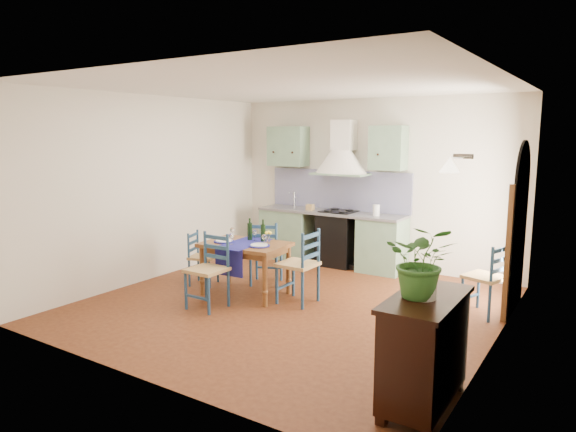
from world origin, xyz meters
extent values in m
plane|color=#451E0E|center=(0.00, 0.00, 0.00)|extent=(5.00, 5.00, 0.00)
cube|color=beige|center=(0.00, 2.50, 1.40)|extent=(5.00, 0.04, 2.80)
cube|color=gray|center=(-1.45, 2.19, 0.44)|extent=(0.90, 0.60, 0.88)
cube|color=gray|center=(0.35, 2.19, 0.44)|extent=(0.70, 0.60, 0.88)
cube|color=black|center=(-0.45, 2.19, 0.44)|extent=(0.60, 0.58, 0.88)
cube|color=slate|center=(-0.60, 2.19, 0.90)|extent=(2.60, 0.64, 0.04)
cube|color=silver|center=(-1.45, 2.19, 0.90)|extent=(0.45, 0.40, 0.03)
cylinder|color=silver|center=(-1.45, 2.37, 1.05)|extent=(0.02, 0.02, 0.26)
cube|color=black|center=(-0.45, 2.19, 0.93)|extent=(0.55, 0.48, 0.02)
cube|color=black|center=(-0.60, 2.24, 0.04)|extent=(2.60, 0.50, 0.08)
cube|color=#090950|center=(-0.60, 2.46, 1.26)|extent=(2.65, 0.05, 0.68)
cube|color=gray|center=(-1.55, 2.32, 2.00)|extent=(0.70, 0.34, 0.70)
cube|color=gray|center=(0.35, 2.32, 2.00)|extent=(0.55, 0.34, 0.70)
cone|color=silver|center=(-0.45, 2.25, 1.75)|extent=(0.96, 0.96, 0.40)
cube|color=silver|center=(-0.45, 2.34, 2.20)|extent=(0.36, 0.30, 0.50)
cube|color=beige|center=(2.50, 0.00, 1.40)|extent=(0.04, 5.00, 2.80)
cube|color=black|center=(2.48, 1.40, 0.82)|extent=(0.03, 1.00, 1.65)
cylinder|color=black|center=(2.48, 1.40, 1.65)|extent=(0.03, 1.00, 1.00)
cube|color=brown|center=(2.46, 0.86, 0.82)|extent=(0.06, 0.06, 1.65)
cube|color=brown|center=(2.46, 1.94, 0.82)|extent=(0.06, 0.06, 1.65)
cube|color=brown|center=(2.47, 1.62, 0.98)|extent=(0.04, 0.55, 1.96)
cylinder|color=silver|center=(2.44, -1.36, 2.05)|extent=(0.15, 0.04, 0.04)
cone|color=#FFEDC6|center=(2.34, -1.36, 1.98)|extent=(0.16, 0.16, 0.12)
cube|color=beige|center=(-2.50, 0.00, 1.40)|extent=(0.04, 5.00, 2.80)
cube|color=silver|center=(0.00, 0.00, 2.80)|extent=(5.00, 5.00, 0.01)
cube|color=brown|center=(-0.78, 0.03, 0.71)|extent=(1.20, 0.84, 0.05)
cube|color=brown|center=(-0.78, 0.03, 0.64)|extent=(1.08, 0.72, 0.08)
cylinder|color=brown|center=(-1.27, -0.32, 0.34)|extent=(0.07, 0.07, 0.68)
cylinder|color=brown|center=(-1.31, 0.31, 0.34)|extent=(0.07, 0.07, 0.68)
cylinder|color=brown|center=(-0.25, -0.25, 0.34)|extent=(0.07, 0.07, 0.68)
cylinder|color=brown|center=(-0.29, 0.38, 0.34)|extent=(0.07, 0.07, 0.68)
cube|color=navy|center=(-0.78, -0.02, 0.73)|extent=(0.49, 0.89, 0.01)
cube|color=navy|center=(-0.75, -0.37, 0.55)|extent=(0.43, 0.04, 0.38)
cylinder|color=navy|center=(-1.06, -0.09, 0.75)|extent=(0.29, 0.29, 0.01)
cylinder|color=white|center=(-1.06, -0.09, 0.76)|extent=(0.23, 0.23, 0.01)
cylinder|color=navy|center=(-0.49, -0.05, 0.75)|extent=(0.29, 0.29, 0.01)
cylinder|color=white|center=(-0.49, -0.05, 0.76)|extent=(0.23, 0.23, 0.01)
cylinder|color=black|center=(-0.84, 0.22, 0.89)|extent=(0.07, 0.07, 0.32)
cylinder|color=black|center=(-0.62, 0.23, 0.89)|extent=(0.07, 0.07, 0.32)
cylinder|color=white|center=(-0.50, 0.19, 0.79)|extent=(0.05, 0.05, 0.10)
sphere|color=yellow|center=(-0.50, 0.19, 0.88)|extent=(0.10, 0.10, 0.10)
cylinder|color=navy|center=(-1.04, -0.88, 0.24)|extent=(0.04, 0.04, 0.49)
cylinder|color=navy|center=(-1.04, -0.50, 0.48)|extent=(0.04, 0.04, 0.96)
cylinder|color=navy|center=(-0.66, -0.89, 0.24)|extent=(0.04, 0.04, 0.49)
cylinder|color=navy|center=(-0.66, -0.50, 0.48)|extent=(0.04, 0.04, 0.96)
cube|color=tan|center=(-0.85, -0.69, 0.51)|extent=(0.45, 0.45, 0.04)
cube|color=navy|center=(-0.85, -0.50, 0.64)|extent=(0.40, 0.03, 0.05)
cube|color=navy|center=(-0.85, -0.50, 0.77)|extent=(0.40, 0.03, 0.05)
cube|color=navy|center=(-0.85, -0.50, 0.89)|extent=(0.40, 0.03, 0.05)
cube|color=navy|center=(-0.85, -0.89, 0.19)|extent=(0.38, 0.03, 0.03)
cylinder|color=navy|center=(-0.74, 0.86, 0.25)|extent=(0.04, 0.04, 0.49)
cylinder|color=navy|center=(-0.59, 0.51, 0.48)|extent=(0.04, 0.04, 0.96)
cylinder|color=navy|center=(-1.09, 0.71, 0.25)|extent=(0.04, 0.04, 0.49)
cylinder|color=navy|center=(-0.94, 0.36, 0.48)|extent=(0.04, 0.04, 0.96)
cube|color=tan|center=(-0.84, 0.61, 0.51)|extent=(0.59, 0.59, 0.04)
cube|color=navy|center=(-0.77, 0.43, 0.64)|extent=(0.38, 0.18, 0.05)
cube|color=navy|center=(-0.77, 0.43, 0.77)|extent=(0.38, 0.18, 0.05)
cube|color=navy|center=(-0.77, 0.43, 0.90)|extent=(0.38, 0.18, 0.05)
cube|color=navy|center=(-0.91, 0.79, 0.19)|extent=(0.37, 0.18, 0.03)
cylinder|color=navy|center=(-1.40, -0.03, 0.20)|extent=(0.03, 0.03, 0.41)
cylinder|color=navy|center=(-1.70, -0.13, 0.40)|extent=(0.03, 0.03, 0.79)
cylinder|color=navy|center=(-1.50, 0.27, 0.20)|extent=(0.03, 0.03, 0.41)
cylinder|color=navy|center=(-1.80, 0.17, 0.40)|extent=(0.03, 0.03, 0.79)
cube|color=tan|center=(-1.60, 0.07, 0.42)|extent=(0.47, 0.47, 0.04)
cube|color=navy|center=(-1.75, 0.02, 0.53)|extent=(0.13, 0.33, 0.04)
cube|color=navy|center=(-1.75, 0.02, 0.64)|extent=(0.13, 0.33, 0.04)
cube|color=navy|center=(-1.75, 0.02, 0.74)|extent=(0.13, 0.33, 0.04)
cube|color=navy|center=(-1.45, 0.12, 0.16)|extent=(0.12, 0.31, 0.02)
cylinder|color=navy|center=(-0.18, 0.32, 0.25)|extent=(0.04, 0.04, 0.51)
cylinder|color=navy|center=(0.22, 0.31, 0.50)|extent=(0.04, 0.04, 0.99)
cylinder|color=navy|center=(-0.18, -0.08, 0.25)|extent=(0.04, 0.04, 0.51)
cylinder|color=navy|center=(0.21, -0.08, 0.50)|extent=(0.04, 0.04, 0.99)
cube|color=tan|center=(0.02, 0.12, 0.52)|extent=(0.47, 0.47, 0.04)
cube|color=navy|center=(0.22, 0.12, 0.66)|extent=(0.04, 0.42, 0.05)
cube|color=navy|center=(0.22, 0.12, 0.79)|extent=(0.04, 0.42, 0.05)
cube|color=navy|center=(0.22, 0.12, 0.93)|extent=(0.04, 0.42, 0.05)
cube|color=navy|center=(-0.18, 0.12, 0.20)|extent=(0.04, 0.40, 0.03)
cylinder|color=navy|center=(2.08, 1.19, 0.23)|extent=(0.04, 0.04, 0.47)
cylinder|color=navy|center=(2.43, 1.08, 0.46)|extent=(0.04, 0.04, 0.92)
cylinder|color=navy|center=(1.97, 0.85, 0.23)|extent=(0.04, 0.04, 0.47)
cylinder|color=navy|center=(2.32, 0.73, 0.46)|extent=(0.04, 0.04, 0.92)
cube|color=tan|center=(2.20, 0.96, 0.48)|extent=(0.54, 0.54, 0.04)
cube|color=navy|center=(2.37, 0.90, 0.61)|extent=(0.15, 0.38, 0.05)
cube|color=navy|center=(2.37, 0.90, 0.74)|extent=(0.15, 0.38, 0.05)
cube|color=navy|center=(2.37, 0.90, 0.86)|extent=(0.15, 0.38, 0.05)
cube|color=navy|center=(2.03, 1.02, 0.18)|extent=(0.15, 0.36, 0.03)
cube|color=black|center=(2.27, -1.56, 0.49)|extent=(0.45, 1.00, 0.82)
cube|color=black|center=(2.27, -1.56, 0.92)|extent=(0.50, 1.05, 0.04)
cube|color=brown|center=(2.04, -1.79, 0.45)|extent=(0.02, 0.38, 0.63)
cube|color=brown|center=(2.04, -1.33, 0.45)|extent=(0.02, 0.38, 0.63)
cube|color=black|center=(2.09, -2.00, 0.04)|extent=(0.08, 0.08, 0.08)
cube|color=black|center=(2.09, -1.12, 0.04)|extent=(0.08, 0.08, 0.08)
cube|color=black|center=(2.44, -1.12, 0.04)|extent=(0.08, 0.08, 0.08)
imported|color=#336F2A|center=(2.23, -1.61, 1.23)|extent=(0.62, 0.57, 0.60)
camera|label=1|loc=(3.47, -5.47, 2.22)|focal=32.00mm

